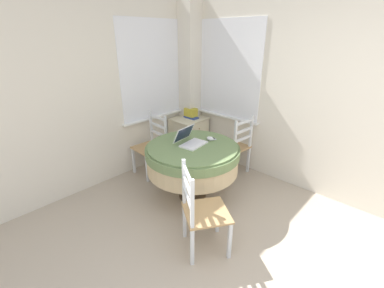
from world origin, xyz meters
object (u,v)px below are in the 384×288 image
laptop (190,140)px  corner_cabinet (189,137)px  dining_chair_camera_near (202,212)px  dining_chair_near_right_window (235,147)px  book_on_cabinet (191,117)px  cell_phone (213,138)px  computer_mouse (210,139)px  round_dining_table (192,157)px  dining_chair_near_back_window (152,146)px  storage_box (191,113)px

laptop → corner_cabinet: (0.87, 0.86, -0.44)m
laptop → dining_chair_camera_near: (-0.61, -0.74, -0.34)m
dining_chair_near_right_window → book_on_cabinet: 0.96m
laptop → dining_chair_camera_near: bearing=-129.8°
dining_chair_camera_near → book_on_cabinet: (1.52, 1.58, 0.25)m
corner_cabinet → dining_chair_camera_near: bearing=-132.8°
cell_phone → dining_chair_near_right_window: dining_chair_near_right_window is taller
computer_mouse → book_on_cabinet: 1.15m
round_dining_table → book_on_cabinet: bearing=44.2°
laptop → computer_mouse: 0.28m
book_on_cabinet → dining_chair_near_back_window: bearing=-179.7°
dining_chair_near_back_window → book_on_cabinet: dining_chair_near_back_window is taller
laptop → book_on_cabinet: 1.24m
laptop → cell_phone: 0.34m
round_dining_table → dining_chair_near_back_window: (0.06, 0.89, -0.14)m
round_dining_table → book_on_cabinet: 1.30m
storage_box → cell_phone: bearing=-122.0°
laptop → corner_cabinet: bearing=44.9°
laptop → book_on_cabinet: laptop is taller
cell_phone → dining_chair_near_back_window: (-0.29, 0.93, -0.30)m
round_dining_table → laptop: (0.02, 0.06, 0.20)m
book_on_cabinet → computer_mouse: bearing=-124.3°
cell_phone → book_on_cabinet: (0.58, 0.94, -0.04)m
dining_chair_near_back_window → storage_box: (0.89, 0.04, 0.32)m
dining_chair_near_right_window → corner_cabinet: size_ratio=1.35×
book_on_cabinet → round_dining_table: bearing=-135.8°
cell_phone → book_on_cabinet: bearing=58.2°
round_dining_table → computer_mouse: (0.28, -0.05, 0.18)m
dining_chair_near_back_window → dining_chair_camera_near: size_ratio=1.00×
round_dining_table → dining_chair_near_right_window: 0.91m
dining_chair_camera_near → round_dining_table: bearing=48.9°
round_dining_table → storage_box: size_ratio=6.07×
cell_phone → dining_chair_near_back_window: size_ratio=0.14×
cell_phone → storage_box: (0.60, 0.97, 0.02)m
laptop → round_dining_table: bearing=-109.1°
computer_mouse → dining_chair_camera_near: 1.12m
laptop → dining_chair_near_back_window: (0.04, 0.84, -0.34)m
round_dining_table → dining_chair_near_back_window: 0.91m
computer_mouse → corner_cabinet: bearing=57.8°
round_dining_table → storage_box: bearing=44.5°
cell_phone → dining_chair_near_right_window: size_ratio=0.14×
computer_mouse → corner_cabinet: 1.22m
corner_cabinet → computer_mouse: bearing=-122.2°
dining_chair_near_right_window → book_on_cabinet: (0.03, 0.93, 0.25)m
dining_chair_near_back_window → book_on_cabinet: bearing=0.3°
dining_chair_near_back_window → book_on_cabinet: size_ratio=3.81×
computer_mouse → storage_box: 1.19m
cell_phone → dining_chair_camera_near: (-0.94, -0.64, -0.30)m
dining_chair_near_back_window → dining_chair_camera_near: (-0.65, -1.57, 0.00)m
cell_phone → storage_box: storage_box is taller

